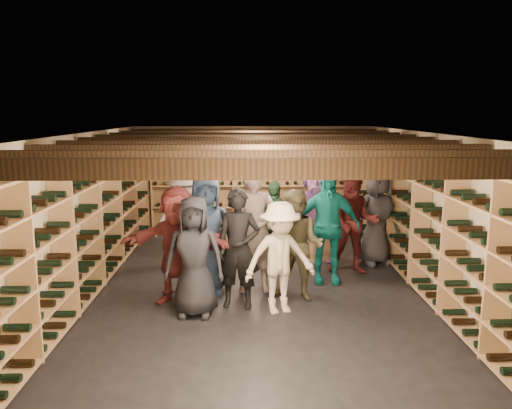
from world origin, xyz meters
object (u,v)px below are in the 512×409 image
object	(u,v)px
person_0	(194,257)
crate_loose	(280,237)
person_9	(184,218)
crate_stack_right	(321,242)
person_3	(280,258)
person_10	(273,224)
person_8	(354,223)
person_11	(316,213)
person_7	(255,230)
person_12	(377,217)
person_4	(326,227)
person_1	(238,249)
person_6	(206,234)
person_2	(297,245)
person_5	(177,245)
crate_stack_left	(239,233)

from	to	relation	value
person_0	crate_loose	bearing A→B (deg)	73.32
person_9	crate_stack_right	bearing A→B (deg)	-21.94
person_3	person_10	world-z (taller)	same
person_8	person_11	bearing A→B (deg)	137.41
person_3	person_7	bearing A→B (deg)	94.89
person_12	crate_stack_right	bearing A→B (deg)	146.98
crate_stack_right	person_4	distance (m)	1.34
crate_stack_right	person_1	distance (m)	2.74
person_6	person_9	size ratio (longest dim) A/B	1.07
person_0	person_12	xyz separation A→B (m)	(3.05, 2.31, 0.04)
person_1	person_9	xyz separation A→B (m)	(-1.02, 2.11, -0.00)
person_11	person_3	bearing A→B (deg)	-98.05
person_2	person_9	distance (m)	2.62
crate_loose	person_4	size ratio (longest dim) A/B	0.27
person_0	person_4	xyz separation A→B (m)	(1.98, 1.31, 0.10)
person_8	person_5	bearing A→B (deg)	-144.66
person_9	person_12	xyz separation A→B (m)	(3.49, -0.08, 0.01)
person_1	person_2	bearing A→B (deg)	28.20
person_9	person_12	bearing A→B (deg)	-26.19
crate_stack_right	crate_loose	world-z (taller)	crate_stack_right
person_6	person_11	xyz separation A→B (m)	(1.88, 1.62, -0.01)
crate_stack_left	crate_loose	distance (m)	0.97
crate_loose	person_4	world-z (taller)	person_4
person_3	crate_loose	bearing A→B (deg)	69.95
person_3	person_10	bearing A→B (deg)	73.29
crate_loose	person_6	world-z (taller)	person_6
person_4	person_12	world-z (taller)	person_4
person_1	person_9	distance (m)	2.34
crate_loose	person_5	distance (m)	3.97
crate_stack_right	person_4	world-z (taller)	person_4
crate_stack_left	person_2	size ratio (longest dim) A/B	0.33
person_9	person_2	bearing A→B (deg)	-69.16
person_2	person_5	world-z (taller)	person_5
person_8	person_10	size ratio (longest dim) A/B	1.14
crate_stack_right	person_11	size ratio (longest dim) A/B	0.38
crate_stack_right	person_2	xyz separation A→B (m)	(-0.64, -1.95, 0.47)
crate_stack_right	person_9	bearing A→B (deg)	-177.05
crate_stack_right	person_2	bearing A→B (deg)	-108.24
person_11	person_0	bearing A→B (deg)	-117.71
person_0	person_2	xyz separation A→B (m)	(1.44, 0.56, -0.00)
crate_stack_right	person_0	world-z (taller)	person_0
crate_loose	person_6	size ratio (longest dim) A/B	0.27
person_0	person_7	distance (m)	1.24
person_3	person_8	size ratio (longest dim) A/B	0.88
person_4	person_1	bearing A→B (deg)	-140.97
crate_stack_right	person_9	world-z (taller)	person_9
crate_stack_left	person_10	bearing A→B (deg)	-66.54
person_1	person_8	xyz separation A→B (m)	(1.93, 1.47, 0.03)
person_1	person_7	distance (m)	0.69
person_9	person_10	world-z (taller)	person_9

